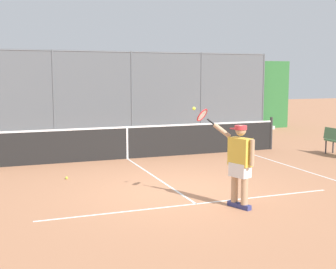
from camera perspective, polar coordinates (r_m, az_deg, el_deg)
name	(u,v)px	position (r m, az deg, el deg)	size (l,w,h in m)	color
ground_plane	(177,191)	(9.55, 1.13, -7.26)	(60.00, 60.00, 0.00)	#B27551
court_line_markings	(202,208)	(8.41, 4.40, -9.32)	(7.73, 9.07, 0.01)	white
fence_backdrop	(91,98)	(18.45, -9.81, 4.63)	(18.40, 1.37, 3.40)	#565B60
tennis_net	(127,142)	(13.15, -5.23, -0.98)	(9.93, 0.09, 1.07)	#2D2D2D
tennis_player	(239,161)	(8.31, 9.04, -3.30)	(0.79, 1.17, 1.83)	navy
tennis_ball_mid_court	(67,178)	(10.89, -12.80, -5.41)	(0.07, 0.07, 0.07)	#C1D138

